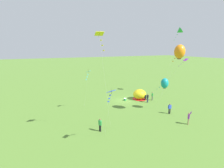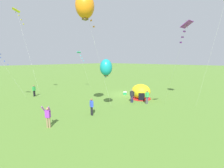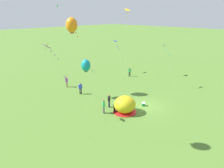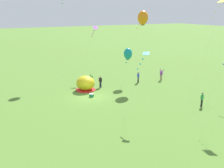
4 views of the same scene
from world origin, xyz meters
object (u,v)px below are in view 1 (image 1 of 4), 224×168
person_watching_sky (100,124)px  kite_cyan (88,74)px  person_flying_kite (189,118)px  kite_teal (165,83)px  cooler_box (125,99)px  kite_purple (184,61)px  kite_green (179,31)px  popup_tent (140,95)px  person_near_tent (148,98)px  kite_orange (180,52)px  person_strolling (152,96)px  person_center_field (170,108)px  kite_blue (111,94)px  kite_yellow (100,38)px

person_watching_sky → kite_cyan: size_ratio=0.24×
person_flying_kite → kite_teal: size_ratio=0.31×
cooler_box → kite_purple: kite_purple is taller
person_flying_kite → kite_green: bearing=-127.9°
kite_cyan → kite_purple: kite_purple is taller
popup_tent → cooler_box: popup_tent is taller
cooler_box → person_near_tent: size_ratio=0.37×
person_near_tent → person_flying_kite: size_ratio=0.91×
popup_tent → person_flying_kite: (0.65, 13.05, 0.00)m
person_watching_sky → kite_orange: bearing=-179.9°
popup_tent → person_near_tent: size_ratio=1.63×
person_strolling → person_center_field: 7.49m
person_watching_sky → cooler_box: bearing=-132.8°
kite_teal → person_strolling: bearing=-109.0°
kite_green → kite_blue: size_ratio=2.23×
cooler_box → person_center_field: (-2.99, 9.35, 0.74)m
kite_yellow → kite_blue: (-0.04, 2.65, -5.66)m
kite_teal → kite_purple: 7.83m
person_watching_sky → kite_teal: size_ratio=0.28×
person_near_tent → kite_purple: (-6.56, 2.17, 6.99)m
kite_yellow → person_watching_sky: bearing=-104.1°
person_flying_kite → kite_green: size_ratio=0.13×
cooler_box → kite_orange: 14.47m
kite_blue → person_watching_sky: bearing=-93.7°
kite_cyan → person_watching_sky: bearing=82.4°
kite_cyan → kite_yellow: bearing=81.6°
kite_purple → person_near_tent: bearing=-18.3°
popup_tent → person_watching_sky: 15.88m
kite_cyan → kite_purple: (-18.33, 2.76, 1.60)m
person_center_field → cooler_box: bearing=-72.2°
kite_blue → popup_tent: bearing=-133.6°
person_watching_sky → kite_teal: (-12.67, -2.63, 3.74)m
person_near_tent → kite_teal: kite_teal is taller
kite_teal → person_watching_sky: bearing=11.7°
person_strolling → kite_green: bearing=-169.7°
person_flying_kite → person_center_field: size_ratio=1.10×
person_strolling → kite_blue: (14.77, 11.82, 5.02)m
kite_teal → kite_purple: (-6.70, -2.43, 3.25)m
person_flying_kite → kite_blue: bearing=2.1°
kite_orange → kite_purple: kite_orange is taller
person_center_field → kite_yellow: (12.69, 1.98, 10.68)m
kite_teal → kite_blue: kite_blue is taller
person_near_tent → person_flying_kite: person_flying_kite is taller
kite_blue → kite_orange: bearing=-163.6°
person_center_field → kite_teal: (-0.27, -1.80, 3.74)m
kite_yellow → person_flying_kite: bearing=169.7°
cooler_box → kite_green: (-12.41, 0.84, 13.67)m
kite_cyan → cooler_box: bearing=-164.3°
popup_tent → cooler_box: size_ratio=4.36×
person_near_tent → person_strolling: bearing=-155.6°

